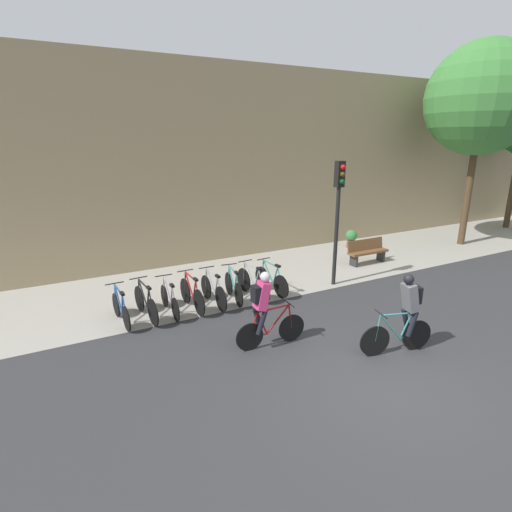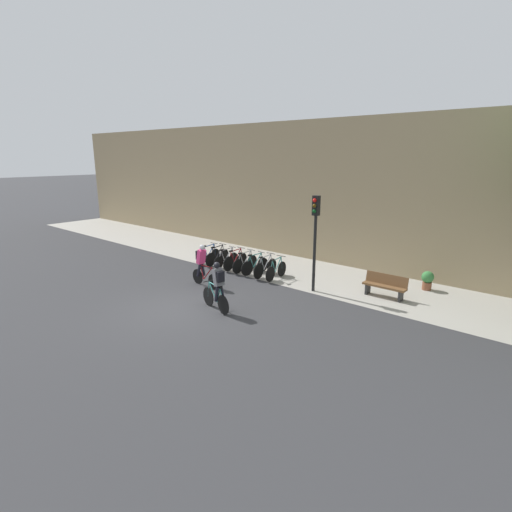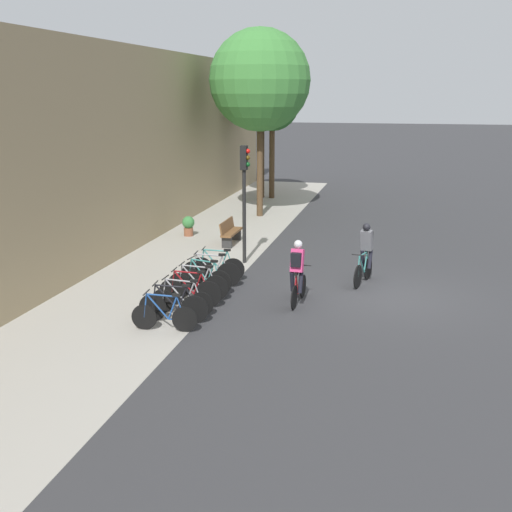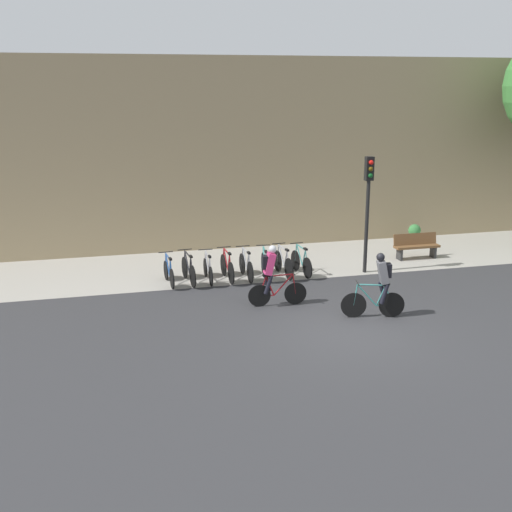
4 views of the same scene
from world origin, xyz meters
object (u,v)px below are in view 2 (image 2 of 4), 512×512
object	(u,v)px
cyclist_pink	(202,264)
parked_bike_2	(226,259)
parked_bike_1	(217,256)
potted_plant	(427,279)
bench	(385,285)
parked_bike_4	(245,263)
traffic_light_pole	(315,226)
parked_bike_7	(276,270)
parked_bike_5	(255,265)
parked_bike_0	(209,255)
parked_bike_3	(235,261)
parked_bike_6	(265,267)
cyclist_grey	(218,286)

from	to	relation	value
cyclist_pink	parked_bike_2	bearing A→B (deg)	116.00
parked_bike_1	potted_plant	distance (m)	9.68
bench	parked_bike_2	bearing A→B (deg)	-173.45
parked_bike_1	parked_bike_4	distance (m)	1.86
parked_bike_4	traffic_light_pole	bearing A→B (deg)	-4.37
parked_bike_7	cyclist_pink	bearing A→B (deg)	-123.03
parked_bike_4	parked_bike_5	bearing A→B (deg)	0.07
parked_bike_2	potted_plant	world-z (taller)	parked_bike_2
bench	potted_plant	xyz separation A→B (m)	(0.95, 1.96, -0.03)
traffic_light_pole	potted_plant	world-z (taller)	traffic_light_pole
parked_bike_0	potted_plant	distance (m)	10.27
parked_bike_7	potted_plant	distance (m)	6.22
parked_bike_4	traffic_light_pole	distance (m)	4.56
cyclist_pink	parked_bike_1	distance (m)	3.38
parked_bike_1	parked_bike_4	size ratio (longest dim) A/B	1.01
parked_bike_4	potted_plant	bearing A→B (deg)	20.99
parked_bike_0	parked_bike_2	distance (m)	1.24
parked_bike_3	parked_bike_7	distance (m)	2.47
parked_bike_4	parked_bike_7	xyz separation A→B (m)	(1.86, 0.00, -0.00)
parked_bike_0	bench	bearing A→B (deg)	5.64
cyclist_pink	parked_bike_7	size ratio (longest dim) A/B	1.07
cyclist_pink	parked_bike_5	size ratio (longest dim) A/B	1.08
bench	parked_bike_4	bearing A→B (deg)	-172.22
cyclist_pink	parked_bike_1	bearing A→B (deg)	125.57
parked_bike_1	parked_bike_7	size ratio (longest dim) A/B	1.06
cyclist_pink	parked_bike_6	size ratio (longest dim) A/B	1.01
parked_bike_0	bench	world-z (taller)	parked_bike_0
cyclist_grey	parked_bike_5	world-z (taller)	cyclist_grey
parked_bike_2	traffic_light_pole	distance (m)	5.68
parked_bike_7	traffic_light_pole	bearing A→B (deg)	-8.17
cyclist_grey	parked_bike_5	size ratio (longest dim) A/B	1.10
cyclist_grey	parked_bike_5	bearing A→B (deg)	115.05
parked_bike_7	parked_bike_5	bearing A→B (deg)	180.00
parked_bike_5	parked_bike_7	size ratio (longest dim) A/B	0.99
parked_bike_2	bench	xyz separation A→B (m)	(7.68, 0.88, 0.09)
traffic_light_pole	parked_bike_2	bearing A→B (deg)	176.68
parked_bike_6	parked_bike_0	bearing A→B (deg)	-179.99
cyclist_pink	parked_bike_5	distance (m)	2.82
parked_bike_6	parked_bike_7	bearing A→B (deg)	0.04
cyclist_pink	parked_bike_0	distance (m)	3.78
parked_bike_5	parked_bike_4	bearing A→B (deg)	-179.93
cyclist_pink	parked_bike_6	xyz separation A→B (m)	(1.15, 2.72, -0.53)
cyclist_pink	parked_bike_2	world-z (taller)	cyclist_pink
traffic_light_pole	potted_plant	size ratio (longest dim) A/B	4.90
parked_bike_3	parked_bike_4	world-z (taller)	parked_bike_3
cyclist_pink	potted_plant	size ratio (longest dim) A/B	2.26
parked_bike_5	parked_bike_7	world-z (taller)	parked_bike_7
parked_bike_5	parked_bike_6	bearing A→B (deg)	-0.04
traffic_light_pole	parked_bike_0	bearing A→B (deg)	177.31
parked_bike_2	parked_bike_7	bearing A→B (deg)	0.04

